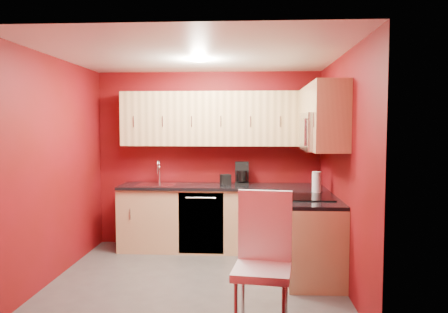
# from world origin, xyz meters

# --- Properties ---
(floor) EXTENTS (3.20, 3.20, 0.00)m
(floor) POSITION_xyz_m (0.00, 0.00, 0.00)
(floor) COLOR #4F4C4A
(floor) RESTS_ON ground
(ceiling) EXTENTS (3.20, 3.20, 0.00)m
(ceiling) POSITION_xyz_m (0.00, 0.00, 2.50)
(ceiling) COLOR white
(ceiling) RESTS_ON wall_back
(wall_back) EXTENTS (3.20, 0.00, 3.20)m
(wall_back) POSITION_xyz_m (0.00, 1.50, 1.25)
(wall_back) COLOR maroon
(wall_back) RESTS_ON floor
(wall_front) EXTENTS (3.20, 0.00, 3.20)m
(wall_front) POSITION_xyz_m (0.00, -1.50, 1.25)
(wall_front) COLOR maroon
(wall_front) RESTS_ON floor
(wall_left) EXTENTS (0.00, 3.00, 3.00)m
(wall_left) POSITION_xyz_m (-1.60, 0.00, 1.25)
(wall_left) COLOR maroon
(wall_left) RESTS_ON floor
(wall_right) EXTENTS (0.00, 3.00, 3.00)m
(wall_right) POSITION_xyz_m (1.60, 0.00, 1.25)
(wall_right) COLOR maroon
(wall_right) RESTS_ON floor
(base_cabinets_back) EXTENTS (2.80, 0.60, 0.87)m
(base_cabinets_back) POSITION_xyz_m (0.20, 1.20, 0.43)
(base_cabinets_back) COLOR tan
(base_cabinets_back) RESTS_ON floor
(base_cabinets_right) EXTENTS (0.60, 1.30, 0.87)m
(base_cabinets_right) POSITION_xyz_m (1.30, 0.25, 0.43)
(base_cabinets_right) COLOR tan
(base_cabinets_right) RESTS_ON floor
(countertop_back) EXTENTS (2.80, 0.63, 0.04)m
(countertop_back) POSITION_xyz_m (0.20, 1.19, 0.89)
(countertop_back) COLOR black
(countertop_back) RESTS_ON base_cabinets_back
(countertop_right) EXTENTS (0.63, 1.27, 0.04)m
(countertop_right) POSITION_xyz_m (1.29, 0.23, 0.89)
(countertop_right) COLOR black
(countertop_right) RESTS_ON base_cabinets_right
(upper_cabinets_back) EXTENTS (2.80, 0.35, 0.75)m
(upper_cabinets_back) POSITION_xyz_m (0.20, 1.32, 1.83)
(upper_cabinets_back) COLOR #E4C181
(upper_cabinets_back) RESTS_ON wall_back
(upper_cabinets_right) EXTENTS (0.35, 1.55, 0.75)m
(upper_cabinets_right) POSITION_xyz_m (1.42, 0.44, 1.89)
(upper_cabinets_right) COLOR #E4C181
(upper_cabinets_right) RESTS_ON wall_right
(microwave) EXTENTS (0.42, 0.76, 0.42)m
(microwave) POSITION_xyz_m (1.39, 0.20, 1.66)
(microwave) COLOR silver
(microwave) RESTS_ON upper_cabinets_right
(cooktop) EXTENTS (0.50, 0.55, 0.01)m
(cooktop) POSITION_xyz_m (1.28, 0.20, 0.92)
(cooktop) COLOR black
(cooktop) RESTS_ON countertop_right
(sink) EXTENTS (0.52, 0.42, 0.35)m
(sink) POSITION_xyz_m (-0.70, 1.20, 0.94)
(sink) COLOR silver
(sink) RESTS_ON countertop_back
(dishwasher_front) EXTENTS (0.60, 0.02, 0.82)m
(dishwasher_front) POSITION_xyz_m (-0.05, 0.91, 0.43)
(dishwasher_front) COLOR black
(dishwasher_front) RESTS_ON base_cabinets_back
(downlight) EXTENTS (0.20, 0.20, 0.01)m
(downlight) POSITION_xyz_m (0.00, 0.30, 2.48)
(downlight) COLOR white
(downlight) RESTS_ON ceiling
(coffee_maker) EXTENTS (0.19, 0.25, 0.32)m
(coffee_maker) POSITION_xyz_m (0.49, 1.24, 1.07)
(coffee_maker) COLOR black
(coffee_maker) RESTS_ON countertop_back
(napkin_holder) EXTENTS (0.17, 0.17, 0.14)m
(napkin_holder) POSITION_xyz_m (0.25, 1.28, 0.98)
(napkin_holder) COLOR black
(napkin_holder) RESTS_ON countertop_back
(paper_towel) EXTENTS (0.15, 0.15, 0.26)m
(paper_towel) POSITION_xyz_m (1.41, 0.55, 1.04)
(paper_towel) COLOR silver
(paper_towel) RESTS_ON countertop_right
(dining_chair) EXTENTS (0.53, 0.55, 1.16)m
(dining_chair) POSITION_xyz_m (0.70, -1.20, 0.58)
(dining_chair) COLOR white
(dining_chair) RESTS_ON floor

